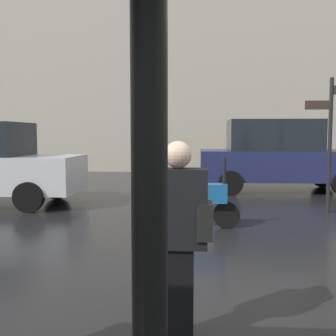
{
  "coord_description": "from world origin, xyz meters",
  "views": [
    {
      "loc": [
        -0.26,
        -2.02,
        1.63
      ],
      "look_at": [
        -0.74,
        5.14,
        1.02
      ],
      "focal_mm": 42.83,
      "sensor_mm": 36.0,
      "label": 1
    }
  ],
  "objects_px": {
    "parked_scooter": "(199,196)",
    "street_signpost": "(331,131)",
    "pedestrian_with_bag": "(180,230)",
    "parked_car_left": "(278,156)"
  },
  "relations": [
    {
      "from": "parked_scooter",
      "to": "parked_car_left",
      "type": "height_order",
      "value": "parked_car_left"
    },
    {
      "from": "pedestrian_with_bag",
      "to": "street_signpost",
      "type": "xyz_separation_m",
      "value": [
        2.89,
        5.4,
        0.79
      ]
    },
    {
      "from": "pedestrian_with_bag",
      "to": "parked_scooter",
      "type": "distance_m",
      "value": 3.89
    },
    {
      "from": "parked_scooter",
      "to": "street_signpost",
      "type": "distance_m",
      "value": 3.31
    },
    {
      "from": "pedestrian_with_bag",
      "to": "street_signpost",
      "type": "relative_size",
      "value": 0.57
    },
    {
      "from": "pedestrian_with_bag",
      "to": "parked_scooter",
      "type": "relative_size",
      "value": 1.18
    },
    {
      "from": "parked_scooter",
      "to": "pedestrian_with_bag",
      "type": "bearing_deg",
      "value": -81.56
    },
    {
      "from": "pedestrian_with_bag",
      "to": "street_signpost",
      "type": "height_order",
      "value": "street_signpost"
    },
    {
      "from": "parked_car_left",
      "to": "street_signpost",
      "type": "xyz_separation_m",
      "value": [
        0.41,
        -3.15,
        0.67
      ]
    },
    {
      "from": "parked_scooter",
      "to": "street_signpost",
      "type": "xyz_separation_m",
      "value": [
        2.7,
        1.54,
        1.13
      ]
    }
  ]
}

